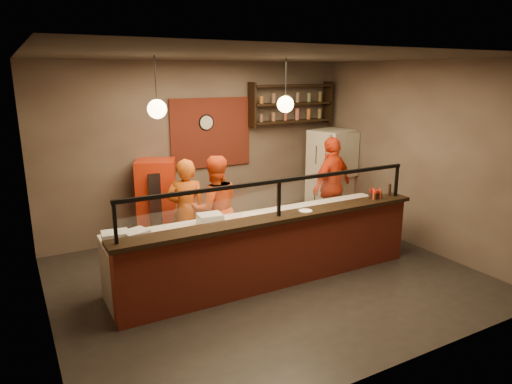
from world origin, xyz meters
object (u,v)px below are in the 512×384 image
pizza_dough (256,217)px  condiment_caddy (375,195)px  red_cooler (157,203)px  cook_mid (215,209)px  pepper_mill (390,190)px  fridge (331,176)px  cook_right (332,186)px  wall_clock (206,122)px  cook_left (187,212)px

pizza_dough → condiment_caddy: bearing=-14.0°
red_cooler → pizza_dough: 2.14m
cook_mid → pepper_mill: (2.53, -1.26, 0.29)m
fridge → red_cooler: (-3.60, 0.30, -0.17)m
red_cooler → pepper_mill: red_cooler is taller
red_cooler → cook_mid: bearing=-39.9°
cook_right → pepper_mill: size_ratio=9.66×
cook_right → fridge: bearing=-145.5°
fridge → pepper_mill: size_ratio=9.75×
cook_mid → fridge: bearing=-155.8°
fridge → condiment_caddy: size_ratio=11.03×
cook_mid → wall_clock: bearing=-100.1°
wall_clock → red_cooler: bearing=-164.2°
cook_left → fridge: fridge is taller
cook_mid → pizza_dough: size_ratio=3.59×
cook_left → cook_right: bearing=-157.7°
cook_right → pizza_dough: (-2.12, -0.90, -0.03)m
pizza_dough → wall_clock: bearing=85.7°
pizza_dough → cook_left: bearing=129.6°
cook_right → pizza_dough: size_ratio=3.84×
wall_clock → pepper_mill: 3.52m
cook_right → wall_clock: bearing=-52.4°
cook_right → red_cooler: (-3.05, 1.02, -0.16)m
cook_mid → cook_right: 2.44m
cook_left → cook_right: size_ratio=0.92×
cook_left → pepper_mill: bearing=177.6°
wall_clock → condiment_caddy: bearing=-57.4°
red_cooler → fridge: bearing=17.1°
cook_right → pepper_mill: 1.39m
cook_left → wall_clock: bearing=-102.6°
fridge → pepper_mill: bearing=-116.6°
cook_right → condiment_caddy: 1.40m
fridge → red_cooler: size_ratio=1.22×
fridge → wall_clock: bearing=151.9°
cook_mid → pizza_dough: (0.32, -0.79, 0.03)m
fridge → cook_left: bearing=177.3°
wall_clock → pizza_dough: wall_clock is taller
cook_right → pepper_mill: bearing=75.8°
cook_right → condiment_caddy: cook_right is taller
wall_clock → pizza_dough: size_ratio=0.62×
cook_mid → pizza_dough: 0.85m
cook_mid → red_cooler: (-0.61, 1.14, -0.10)m
red_cooler → pepper_mill: size_ratio=7.99×
red_cooler → pizza_dough: (0.93, -1.93, 0.14)m
pizza_dough → condiment_caddy: 1.97m
cook_right → fridge: (0.55, 0.72, 0.01)m
condiment_caddy → fridge: bearing=69.8°
cook_right → pepper_mill: (0.09, -1.37, 0.23)m
cook_mid → pepper_mill: size_ratio=9.04×
wall_clock → condiment_caddy: wall_clock is taller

